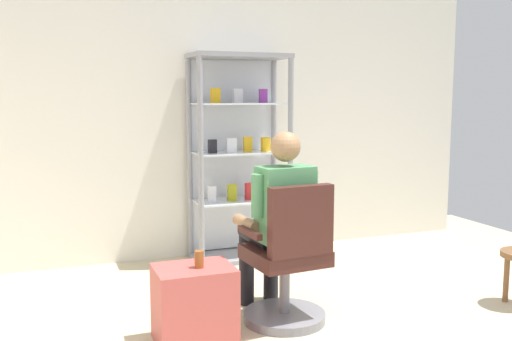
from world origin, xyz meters
name	(u,v)px	position (x,y,z in m)	size (l,w,h in m)	color
back_wall	(189,114)	(0.00, 3.00, 1.35)	(6.00, 0.10, 2.70)	silver
display_cabinet_main	(237,156)	(0.40, 2.76, 0.96)	(0.90, 0.45, 1.90)	gray
office_chair	(289,267)	(0.19, 1.10, 0.39)	(0.58, 0.56, 0.96)	slate
seated_shopkeeper	(277,215)	(0.18, 1.27, 0.71)	(0.51, 0.59, 1.29)	black
storage_crate	(194,305)	(-0.47, 1.05, 0.24)	(0.48, 0.37, 0.48)	#B24C47
tea_glass	(199,259)	(-0.44, 1.03, 0.53)	(0.06, 0.06, 0.11)	brown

